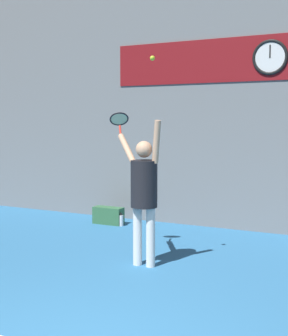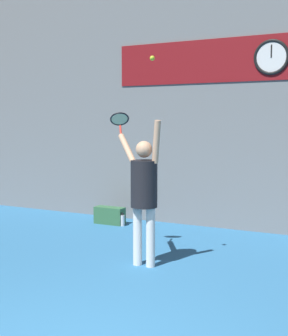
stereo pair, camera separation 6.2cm
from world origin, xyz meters
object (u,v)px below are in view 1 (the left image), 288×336
(scoreboard_clock, at_px, (270,57))
(tennis_ball, at_px, (152,58))
(equipment_bag, at_px, (108,216))
(tennis_racket, at_px, (119,120))
(water_bottle, at_px, (121,220))
(tennis_player, at_px, (144,188))

(scoreboard_clock, xyz_separation_m, tennis_ball, (-0.98, -2.94, -0.31))
(scoreboard_clock, bearing_deg, equipment_bag, -168.69)
(tennis_racket, height_order, water_bottle, tennis_racket)
(scoreboard_clock, relative_size, tennis_player, 0.31)
(tennis_racket, bearing_deg, tennis_player, -35.53)
(tennis_ball, xyz_separation_m, water_bottle, (-1.75, 2.27, -2.82))
(scoreboard_clock, xyz_separation_m, equipment_bag, (-3.07, -0.61, -3.08))
(water_bottle, distance_m, equipment_bag, 0.34)
(scoreboard_clock, relative_size, tennis_racket, 1.66)
(tennis_ball, height_order, water_bottle, tennis_ball)
(tennis_player, distance_m, water_bottle, 2.84)
(tennis_player, xyz_separation_m, equipment_bag, (-1.89, 2.20, -0.96))
(tennis_racket, height_order, tennis_ball, tennis_ball)
(tennis_racket, bearing_deg, scoreboard_clock, 51.87)
(water_bottle, bearing_deg, tennis_racket, -61.68)
(scoreboard_clock, xyz_separation_m, tennis_racket, (-1.84, -2.34, -1.14))
(scoreboard_clock, xyz_separation_m, water_bottle, (-2.73, -0.67, -3.14))
(scoreboard_clock, distance_m, equipment_bag, 4.39)
(scoreboard_clock, height_order, tennis_racket, scoreboard_clock)
(scoreboard_clock, distance_m, tennis_player, 3.71)
(water_bottle, relative_size, equipment_bag, 0.42)
(tennis_ball, bearing_deg, tennis_player, 146.71)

